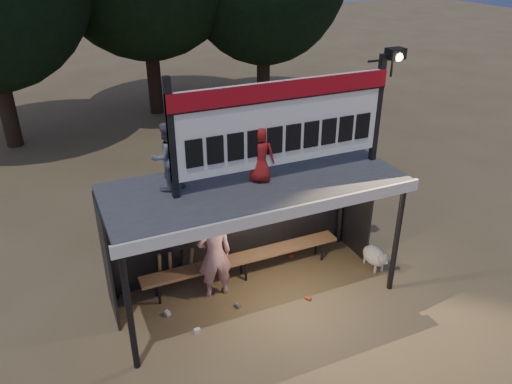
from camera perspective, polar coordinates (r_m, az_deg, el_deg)
ground at (r=9.54m, az=-0.12°, el=-11.46°), size 80.00×80.00×0.00m
player at (r=9.06m, az=-4.76°, el=-7.13°), size 0.65×0.45×1.73m
child_a at (r=7.95m, az=-10.16°, el=3.99°), size 0.64×0.56×1.13m
child_b at (r=8.14m, az=0.46°, el=4.35°), size 0.56×0.50×0.95m
dugout_shelter at (r=8.71m, az=-0.78°, el=-0.99°), size 5.10×2.08×2.32m
scoreboard_assembly at (r=8.13m, az=3.51°, el=8.24°), size 4.10×0.27×1.99m
bench at (r=9.69m, az=-1.45°, el=-7.60°), size 4.00×0.35×0.48m
dog at (r=10.30m, az=13.48°, el=-7.16°), size 0.36×0.81×0.49m
bats at (r=9.59m, az=-9.18°, el=-8.44°), size 0.68×0.35×0.84m
litter at (r=9.35m, az=-1.62°, el=-12.10°), size 2.91×1.45×0.08m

